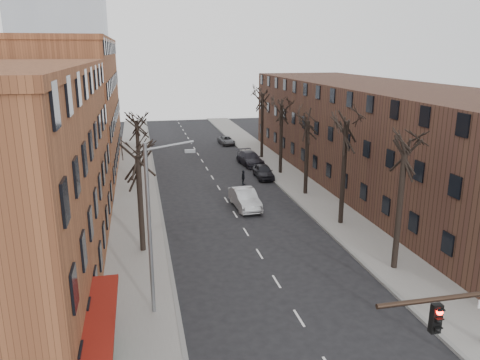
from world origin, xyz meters
TOP-DOWN VIEW (x-y plane):
  - sidewalk_left at (-8.00, 35.00)m, footprint 4.00×90.00m
  - sidewalk_right at (8.00, 35.00)m, footprint 4.00×90.00m
  - building_left_far at (-16.00, 44.00)m, footprint 12.00×28.00m
  - building_right at (16.00, 30.00)m, footprint 12.00×50.00m
  - tree_right_b at (7.60, 12.00)m, footprint 5.20×5.20m
  - tree_right_c at (7.60, 20.00)m, footprint 5.20×5.20m
  - tree_right_d at (7.60, 28.00)m, footprint 5.20×5.20m
  - tree_right_e at (7.60, 36.00)m, footprint 5.20×5.20m
  - tree_right_f at (7.60, 44.00)m, footprint 5.20×5.20m
  - tree_left_a at (-7.60, 18.00)m, footprint 5.20×5.20m
  - tree_left_b at (-7.60, 34.00)m, footprint 5.20×5.20m
  - streetlight at (-7.03, 10.00)m, footprint 2.45×0.22m
  - silver_sedan at (1.16, 25.46)m, footprint 2.02×5.15m
  - parked_car_near at (5.30, 34.62)m, footprint 1.84×4.31m
  - parked_car_mid at (5.30, 40.76)m, footprint 2.71×5.57m
  - parked_car_far at (4.92, 53.83)m, footprint 2.13×4.20m
  - pedestrian_crossing at (2.62, 32.52)m, footprint 0.42×0.92m

SIDE VIEW (x-z plane):
  - tree_right_b at x=7.60m, z-range -5.40..5.40m
  - tree_right_c at x=7.60m, z-range -5.80..5.80m
  - tree_right_d at x=7.60m, z-range -5.00..5.00m
  - tree_right_e at x=7.60m, z-range -5.40..5.40m
  - tree_right_f at x=7.60m, z-range -5.80..5.80m
  - tree_left_a at x=-7.60m, z-range -4.75..4.75m
  - tree_left_b at x=-7.60m, z-range -4.75..4.75m
  - sidewalk_left at x=-8.00m, z-range 0.00..0.15m
  - sidewalk_right at x=8.00m, z-range 0.00..0.15m
  - parked_car_far at x=4.92m, z-range 0.00..1.14m
  - parked_car_near at x=5.30m, z-range 0.00..1.45m
  - pedestrian_crossing at x=2.62m, z-range 0.00..1.54m
  - parked_car_mid at x=5.30m, z-range 0.00..1.56m
  - silver_sedan at x=1.16m, z-range 0.00..1.67m
  - building_right at x=16.00m, z-range 0.00..10.00m
  - streetlight at x=-7.03m, z-range 0.50..9.53m
  - building_left_far at x=-16.00m, z-range 0.00..14.00m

